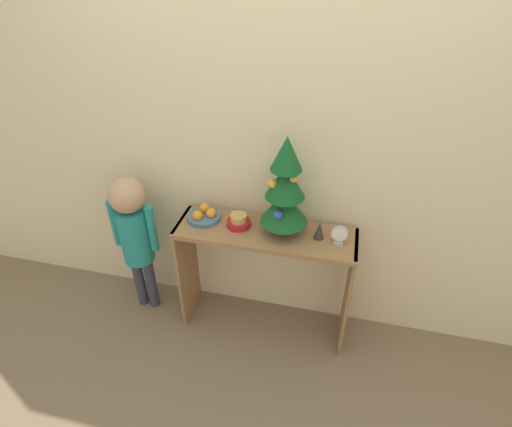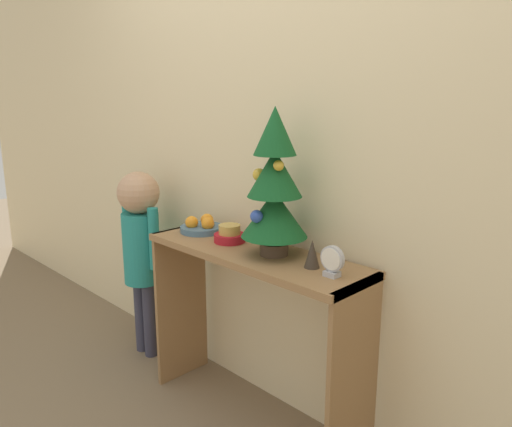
{
  "view_description": "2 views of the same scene",
  "coord_description": "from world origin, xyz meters",
  "px_view_note": "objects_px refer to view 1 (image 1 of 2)",
  "views": [
    {
      "loc": [
        0.37,
        -1.64,
        2.18
      ],
      "look_at": [
        -0.05,
        0.14,
        0.92
      ],
      "focal_mm": 28.0,
      "sensor_mm": 36.0,
      "label": 1
    },
    {
      "loc": [
        1.42,
        -1.23,
        1.42
      ],
      "look_at": [
        0.03,
        0.15,
        0.95
      ],
      "focal_mm": 35.0,
      "sensor_mm": 36.0,
      "label": 2
    }
  ],
  "objects_px": {
    "mini_tree": "(285,190)",
    "fruit_bowl": "(204,215)",
    "child_figure": "(134,228)",
    "singing_bowl": "(239,221)",
    "figurine": "(319,230)",
    "desk_clock": "(339,235)"
  },
  "relations": [
    {
      "from": "fruit_bowl",
      "to": "desk_clock",
      "type": "distance_m",
      "value": 0.8
    },
    {
      "from": "mini_tree",
      "to": "child_figure",
      "type": "height_order",
      "value": "mini_tree"
    },
    {
      "from": "fruit_bowl",
      "to": "child_figure",
      "type": "distance_m",
      "value": 0.49
    },
    {
      "from": "mini_tree",
      "to": "figurine",
      "type": "distance_m",
      "value": 0.31
    },
    {
      "from": "mini_tree",
      "to": "singing_bowl",
      "type": "xyz_separation_m",
      "value": [
        -0.26,
        -0.0,
        -0.25
      ]
    },
    {
      "from": "singing_bowl",
      "to": "desk_clock",
      "type": "bearing_deg",
      "value": -3.23
    },
    {
      "from": "fruit_bowl",
      "to": "child_figure",
      "type": "xyz_separation_m",
      "value": [
        -0.46,
        -0.05,
        -0.14
      ]
    },
    {
      "from": "fruit_bowl",
      "to": "singing_bowl",
      "type": "bearing_deg",
      "value": -5.04
    },
    {
      "from": "mini_tree",
      "to": "desk_clock",
      "type": "relative_size",
      "value": 5.17
    },
    {
      "from": "singing_bowl",
      "to": "mini_tree",
      "type": "bearing_deg",
      "value": 0.89
    },
    {
      "from": "figurine",
      "to": "child_figure",
      "type": "relative_size",
      "value": 0.11
    },
    {
      "from": "mini_tree",
      "to": "singing_bowl",
      "type": "distance_m",
      "value": 0.36
    },
    {
      "from": "singing_bowl",
      "to": "child_figure",
      "type": "xyz_separation_m",
      "value": [
        -0.68,
        -0.03,
        -0.14
      ]
    },
    {
      "from": "figurine",
      "to": "singing_bowl",
      "type": "bearing_deg",
      "value": 179.07
    },
    {
      "from": "mini_tree",
      "to": "child_figure",
      "type": "xyz_separation_m",
      "value": [
        -0.95,
        -0.04,
        -0.39
      ]
    },
    {
      "from": "desk_clock",
      "to": "child_figure",
      "type": "xyz_separation_m",
      "value": [
        -1.26,
        0.0,
        -0.17
      ]
    },
    {
      "from": "mini_tree",
      "to": "fruit_bowl",
      "type": "distance_m",
      "value": 0.55
    },
    {
      "from": "singing_bowl",
      "to": "child_figure",
      "type": "distance_m",
      "value": 0.7
    },
    {
      "from": "desk_clock",
      "to": "figurine",
      "type": "bearing_deg",
      "value": 167.22
    },
    {
      "from": "mini_tree",
      "to": "child_figure",
      "type": "distance_m",
      "value": 1.02
    },
    {
      "from": "mini_tree",
      "to": "figurine",
      "type": "xyz_separation_m",
      "value": [
        0.21,
        -0.01,
        -0.23
      ]
    },
    {
      "from": "figurine",
      "to": "desk_clock",
      "type": "bearing_deg",
      "value": -12.78
    }
  ]
}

